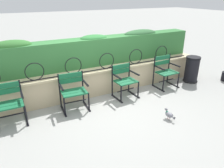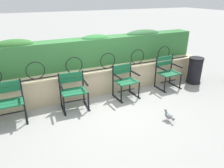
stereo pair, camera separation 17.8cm
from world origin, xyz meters
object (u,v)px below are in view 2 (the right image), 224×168
(park_chair_leftmost, at_px, (8,101))
(park_chair_centre_left, at_px, (73,90))
(pigeon_near_chairs, at_px, (168,116))
(park_chair_rightmost, at_px, (167,71))
(park_chair_centre_right, at_px, (125,80))
(trash_bin, at_px, (195,71))

(park_chair_leftmost, height_order, park_chair_centre_left, park_chair_leftmost)
(pigeon_near_chairs, bearing_deg, park_chair_rightmost, 53.34)
(park_chair_leftmost, relative_size, pigeon_near_chairs, 2.88)
(park_chair_centre_right, distance_m, trash_bin, 2.32)
(park_chair_leftmost, distance_m, park_chair_centre_right, 2.74)
(park_chair_leftmost, height_order, trash_bin, park_chair_leftmost)
(trash_bin, bearing_deg, park_chair_leftmost, 179.09)
(park_chair_leftmost, distance_m, park_chair_centre_left, 1.38)
(park_chair_leftmost, height_order, park_chair_centre_right, park_chair_centre_right)
(park_chair_centre_right, relative_size, pigeon_near_chairs, 2.89)
(park_chair_centre_right, relative_size, park_chair_rightmost, 0.94)
(park_chair_rightmost, xyz_separation_m, trash_bin, (0.95, -0.10, -0.10))
(park_chair_leftmost, relative_size, park_chair_rightmost, 0.94)
(park_chair_centre_left, distance_m, park_chair_rightmost, 2.74)
(park_chair_centre_right, bearing_deg, park_chair_rightmost, 1.26)
(park_chair_centre_left, bearing_deg, park_chair_centre_right, 0.58)
(park_chair_rightmost, bearing_deg, park_chair_centre_right, -178.74)
(park_chair_centre_left, xyz_separation_m, park_chair_centre_right, (1.36, 0.01, -0.00))
(park_chair_centre_right, height_order, park_chair_rightmost, park_chair_rightmost)
(park_chair_leftmost, bearing_deg, park_chair_centre_right, -0.23)
(park_chair_centre_right, xyz_separation_m, park_chair_rightmost, (1.37, 0.03, 0.01))
(trash_bin, bearing_deg, park_chair_centre_left, 179.14)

